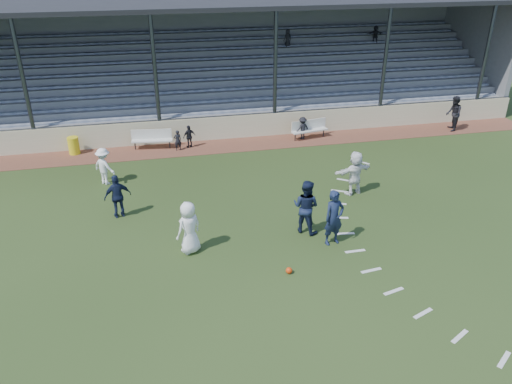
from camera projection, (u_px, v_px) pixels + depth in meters
ground at (272, 262)px, 16.12m from camera, size 90.00×90.00×0.00m
cinder_track at (222, 146)px, 25.29m from camera, size 34.00×2.00×0.02m
retaining_wall at (219, 128)px, 25.94m from camera, size 34.00×0.18×1.20m
bench_left at (152, 137)px, 24.76m from camera, size 2.03×0.68×0.95m
bench_right at (309, 127)px, 26.09m from camera, size 2.04×0.84×0.95m
trash_bin at (74, 146)px, 24.15m from camera, size 0.53×0.53×0.84m
football at (289, 270)px, 15.51m from camera, size 0.21×0.21×0.21m
player_white_lead at (189, 228)px, 16.26m from camera, size 1.06×0.96×1.82m
player_navy_lead at (334, 218)px, 16.69m from camera, size 0.81×0.62×1.97m
player_navy_mid at (306, 207)px, 17.39m from camera, size 1.22×1.20×1.98m
player_white_wing at (104, 166)px, 21.00m from camera, size 1.17×1.14×1.61m
player_navy_wing at (118, 196)px, 18.42m from camera, size 1.06×0.64×1.69m
player_white_back at (355, 173)px, 20.11m from camera, size 1.79×0.95×1.84m
official at (454, 114)px, 26.96m from camera, size 0.99×1.11×1.89m
sub_left_near at (178, 140)px, 24.54m from camera, size 0.41×0.31×1.03m
sub_left_far at (189, 136)px, 24.86m from camera, size 0.73×0.53×1.14m
sub_right at (303, 128)px, 25.94m from camera, size 0.86×0.65×1.17m
grandstand at (206, 76)px, 29.34m from camera, size 34.60×9.00×6.61m
penalty_arc at (390, 247)px, 16.90m from camera, size 3.89×14.63×0.01m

